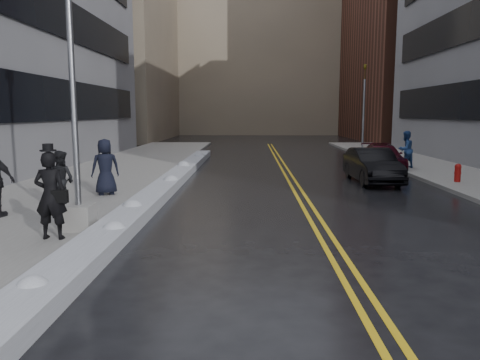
# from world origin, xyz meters

# --- Properties ---
(ground) EXTENTS (160.00, 160.00, 0.00)m
(ground) POSITION_xyz_m (0.00, 0.00, 0.00)
(ground) COLOR black
(ground) RESTS_ON ground
(sidewalk_west) EXTENTS (5.50, 50.00, 0.15)m
(sidewalk_west) POSITION_xyz_m (-5.75, 10.00, 0.07)
(sidewalk_west) COLOR gray
(sidewalk_west) RESTS_ON ground
(lane_line_left) EXTENTS (0.12, 50.00, 0.01)m
(lane_line_left) POSITION_xyz_m (2.35, 10.00, 0.00)
(lane_line_left) COLOR gold
(lane_line_left) RESTS_ON ground
(lane_line_right) EXTENTS (0.12, 50.00, 0.01)m
(lane_line_right) POSITION_xyz_m (2.65, 10.00, 0.00)
(lane_line_right) COLOR gold
(lane_line_right) RESTS_ON ground
(snow_ridge) EXTENTS (0.90, 30.00, 0.34)m
(snow_ridge) POSITION_xyz_m (-2.45, 8.00, 0.17)
(snow_ridge) COLOR silver
(snow_ridge) RESTS_ON ground
(building_west_far) EXTENTS (14.00, 22.00, 18.00)m
(building_west_far) POSITION_xyz_m (-15.50, 44.00, 9.00)
(building_west_far) COLOR gray
(building_west_far) RESTS_ON ground
(building_east_far) EXTENTS (14.00, 20.00, 28.00)m
(building_east_far) POSITION_xyz_m (19.00, 42.00, 14.00)
(building_east_far) COLOR #562D21
(building_east_far) RESTS_ON ground
(building_far) EXTENTS (36.00, 16.00, 22.00)m
(building_far) POSITION_xyz_m (2.00, 60.00, 11.00)
(building_far) COLOR gray
(building_far) RESTS_ON ground
(lamppost) EXTENTS (0.65, 0.65, 7.62)m
(lamppost) POSITION_xyz_m (-3.30, 2.00, 2.53)
(lamppost) COLOR gray
(lamppost) RESTS_ON sidewalk_west
(fire_hydrant) EXTENTS (0.26, 0.26, 0.73)m
(fire_hydrant) POSITION_xyz_m (9.00, 10.00, 0.55)
(fire_hydrant) COLOR maroon
(fire_hydrant) RESTS_ON sidewalk_east
(traffic_signal) EXTENTS (0.16, 0.20, 6.00)m
(traffic_signal) POSITION_xyz_m (8.50, 24.00, 3.40)
(traffic_signal) COLOR gray
(traffic_signal) RESTS_ON sidewalk_east
(pedestrian_fedora) EXTENTS (0.70, 0.46, 1.92)m
(pedestrian_fedora) POSITION_xyz_m (-3.59, 1.19, 1.11)
(pedestrian_fedora) COLOR black
(pedestrian_fedora) RESTS_ON sidewalk_west
(pedestrian_b) EXTENTS (0.98, 0.86, 1.68)m
(pedestrian_b) POSITION_xyz_m (-4.68, 4.39, 0.99)
(pedestrian_b) COLOR black
(pedestrian_b) RESTS_ON sidewalk_west
(pedestrian_c) EXTENTS (1.09, 0.94, 1.88)m
(pedestrian_c) POSITION_xyz_m (-4.13, 6.76, 1.09)
(pedestrian_c) COLOR black
(pedestrian_c) RESTS_ON sidewalk_west
(pedestrian_east) EXTENTS (1.12, 1.05, 1.84)m
(pedestrian_east) POSITION_xyz_m (8.45, 14.75, 1.07)
(pedestrian_east) COLOR navy
(pedestrian_east) RESTS_ON sidewalk_east
(car_black) EXTENTS (1.64, 4.37, 1.43)m
(car_black) POSITION_xyz_m (5.79, 10.72, 0.71)
(car_black) COLOR black
(car_black) RESTS_ON ground
(car_maroon) EXTENTS (2.10, 4.51, 1.27)m
(car_maroon) POSITION_xyz_m (7.50, 15.38, 0.64)
(car_maroon) COLOR #380914
(car_maroon) RESTS_ON ground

